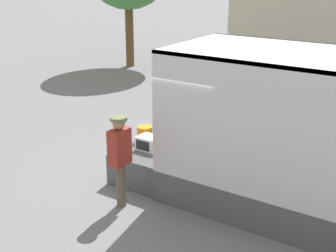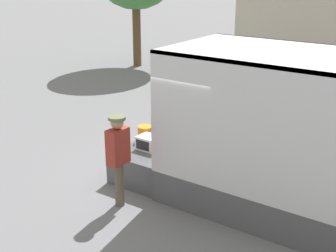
{
  "view_description": "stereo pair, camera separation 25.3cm",
  "coord_description": "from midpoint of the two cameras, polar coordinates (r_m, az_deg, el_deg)",
  "views": [
    {
      "loc": [
        4.8,
        -7.87,
        4.46
      ],
      "look_at": [
        -0.33,
        -0.2,
        1.2
      ],
      "focal_mm": 50.0,
      "sensor_mm": 36.0,
      "label": 1
    },
    {
      "loc": [
        5.01,
        -7.73,
        4.46
      ],
      "look_at": [
        -0.33,
        -0.2,
        1.2
      ],
      "focal_mm": 50.0,
      "sensor_mm": 36.0,
      "label": 2
    }
  ],
  "objects": [
    {
      "name": "microwave",
      "position": [
        9.98,
        -1.45,
        -2.08
      ],
      "size": [
        0.53,
        0.41,
        0.29
      ],
      "color": "white",
      "rests_on": "tailgate_deck"
    },
    {
      "name": "orange_bucket",
      "position": [
        10.41,
        -2.1,
        -0.97
      ],
      "size": [
        0.33,
        0.33,
        0.36
      ],
      "color": "orange",
      "rests_on": "tailgate_deck"
    },
    {
      "name": "worker_person",
      "position": [
        8.75,
        -5.28,
        -3.1
      ],
      "size": [
        0.32,
        0.44,
        1.8
      ],
      "color": "brown",
      "rests_on": "ground"
    },
    {
      "name": "portable_generator",
      "position": [
        10.47,
        2.12,
        -0.68
      ],
      "size": [
        0.6,
        0.48,
        0.55
      ],
      "color": "black",
      "rests_on": "tailgate_deck"
    },
    {
      "name": "tailgate_deck",
      "position": [
        10.42,
        -0.02,
        -3.94
      ],
      "size": [
        1.25,
        2.29,
        0.65
      ],
      "primitive_type": "cube",
      "color": "#4C4C51",
      "rests_on": "ground"
    },
    {
      "name": "ground_plane",
      "position": [
        10.24,
        2.86,
        -6.42
      ],
      "size": [
        160.0,
        160.0,
        0.0
      ],
      "primitive_type": "plane",
      "color": "slate"
    }
  ]
}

